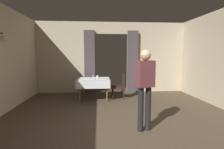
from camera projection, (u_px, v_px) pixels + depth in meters
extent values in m
plane|color=#4C3D2D|center=(126.00, 134.00, 3.65)|extent=(10.08, 10.08, 0.00)
cone|color=beige|center=(3.00, 37.00, 4.39)|extent=(0.26, 0.26, 0.18)
cube|color=beige|center=(65.00, 58.00, 7.50)|extent=(2.50, 0.12, 3.00)
cube|color=beige|center=(155.00, 58.00, 7.80)|extent=(2.50, 0.12, 3.00)
cube|color=beige|center=(111.00, 28.00, 7.51)|extent=(1.40, 0.12, 0.50)
cube|color=#4C4247|center=(90.00, 62.00, 7.46)|extent=(0.44, 0.14, 2.63)
cube|color=#4C4247|center=(133.00, 62.00, 7.60)|extent=(0.44, 0.14, 2.63)
cylinder|color=brown|center=(79.00, 92.00, 6.10)|extent=(0.06, 0.06, 0.71)
cylinder|color=brown|center=(107.00, 91.00, 6.18)|extent=(0.06, 0.06, 0.71)
cylinder|color=brown|center=(81.00, 88.00, 6.87)|extent=(0.06, 0.06, 0.71)
cylinder|color=brown|center=(106.00, 87.00, 6.94)|extent=(0.06, 0.06, 0.71)
cube|color=brown|center=(93.00, 79.00, 6.48)|extent=(1.11, 0.93, 0.03)
cube|color=white|center=(93.00, 79.00, 6.48)|extent=(1.17, 0.99, 0.01)
cube|color=white|center=(93.00, 85.00, 6.00)|extent=(1.17, 0.02, 0.28)
cube|color=white|center=(94.00, 81.00, 6.99)|extent=(1.17, 0.02, 0.28)
cube|color=white|center=(77.00, 83.00, 6.45)|extent=(0.02, 0.99, 0.28)
cube|color=white|center=(109.00, 82.00, 6.54)|extent=(0.02, 0.99, 0.28)
cylinder|color=black|center=(113.00, 94.00, 6.37)|extent=(0.04, 0.04, 0.42)
cylinder|color=black|center=(112.00, 92.00, 6.75)|extent=(0.04, 0.04, 0.42)
cylinder|color=black|center=(124.00, 94.00, 6.40)|extent=(0.04, 0.04, 0.42)
cylinder|color=black|center=(122.00, 92.00, 6.78)|extent=(0.04, 0.04, 0.42)
cube|color=black|center=(118.00, 87.00, 6.55)|extent=(0.44, 0.44, 0.06)
cube|color=black|center=(123.00, 80.00, 6.54)|extent=(0.05, 0.42, 0.48)
cylinder|color=silver|center=(93.00, 78.00, 6.28)|extent=(0.06, 0.06, 0.10)
sphere|color=#D84C8C|center=(93.00, 76.00, 6.27)|extent=(0.07, 0.07, 0.07)
cylinder|color=silver|center=(97.00, 77.00, 6.58)|extent=(0.08, 0.08, 0.11)
cylinder|color=white|center=(102.00, 79.00, 6.29)|extent=(0.20, 0.20, 0.01)
cylinder|color=white|center=(88.00, 78.00, 6.55)|extent=(0.19, 0.19, 0.01)
cylinder|color=black|center=(148.00, 108.00, 3.79)|extent=(0.12, 0.12, 0.95)
cylinder|color=black|center=(141.00, 109.00, 3.72)|extent=(0.12, 0.12, 0.95)
cube|color=brown|center=(145.00, 74.00, 3.67)|extent=(0.41, 0.31, 0.55)
sphere|color=tan|center=(146.00, 55.00, 3.63)|extent=(0.22, 0.22, 0.22)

